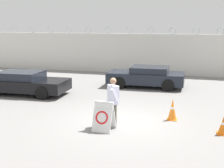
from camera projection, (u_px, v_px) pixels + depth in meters
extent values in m
plane|color=gray|center=(120.00, 122.00, 11.42)|extent=(90.00, 90.00, 0.00)
cube|color=silver|center=(161.00, 54.00, 21.65)|extent=(36.00, 0.30, 2.82)
torus|color=gray|center=(15.00, 30.00, 24.46)|extent=(0.47, 0.03, 0.47)
torus|color=gray|center=(32.00, 30.00, 24.05)|extent=(0.47, 0.03, 0.47)
torus|color=gray|center=(50.00, 30.00, 23.63)|extent=(0.47, 0.03, 0.47)
torus|color=gray|center=(69.00, 30.00, 23.21)|extent=(0.47, 0.03, 0.47)
torus|color=gray|center=(88.00, 30.00, 22.79)|extent=(0.47, 0.03, 0.47)
torus|color=gray|center=(108.00, 30.00, 22.38)|extent=(0.47, 0.03, 0.47)
torus|color=gray|center=(129.00, 30.00, 21.96)|extent=(0.47, 0.03, 0.47)
torus|color=gray|center=(150.00, 31.00, 21.54)|extent=(0.47, 0.03, 0.47)
torus|color=gray|center=(173.00, 31.00, 21.13)|extent=(0.47, 0.03, 0.47)
torus|color=gray|center=(196.00, 31.00, 20.71)|extent=(0.47, 0.03, 0.47)
torus|color=gray|center=(220.00, 31.00, 20.29)|extent=(0.47, 0.03, 0.47)
cube|color=white|center=(102.00, 118.00, 10.38)|extent=(0.68, 0.40, 0.97)
cube|color=white|center=(106.00, 115.00, 10.67)|extent=(0.68, 0.40, 0.97)
cube|color=white|center=(104.00, 102.00, 10.43)|extent=(0.70, 0.11, 0.05)
cube|color=white|center=(102.00, 118.00, 10.34)|extent=(0.57, 0.24, 0.53)
torus|color=red|center=(102.00, 118.00, 10.33)|extent=(0.46, 0.23, 0.44)
cylinder|color=#514C42|center=(112.00, 114.00, 11.00)|extent=(0.15, 0.15, 0.83)
cylinder|color=#514C42|center=(115.00, 115.00, 10.85)|extent=(0.15, 0.15, 0.83)
cube|color=silver|center=(113.00, 94.00, 10.78)|extent=(0.47, 0.45, 0.64)
sphere|color=#936B4C|center=(113.00, 81.00, 10.69)|extent=(0.22, 0.22, 0.22)
cylinder|color=silver|center=(109.00, 93.00, 11.00)|extent=(0.09, 0.09, 0.61)
cylinder|color=silver|center=(115.00, 97.00, 10.51)|extent=(0.29, 0.31, 0.59)
cube|color=orange|center=(172.00, 119.00, 11.73)|extent=(0.37, 0.37, 0.03)
cone|color=orange|center=(172.00, 109.00, 11.65)|extent=(0.31, 0.31, 0.77)
cylinder|color=white|center=(173.00, 108.00, 11.65)|extent=(0.16, 0.16, 0.11)
cube|color=orange|center=(223.00, 134.00, 10.21)|extent=(0.40, 0.40, 0.03)
cone|color=orange|center=(224.00, 124.00, 10.14)|extent=(0.34, 0.34, 0.62)
cylinder|color=white|center=(224.00, 123.00, 10.14)|extent=(0.17, 0.17, 0.09)
cylinder|color=black|center=(57.00, 86.00, 16.35)|extent=(0.65, 0.23, 0.65)
cylinder|color=black|center=(42.00, 93.00, 14.70)|extent=(0.65, 0.23, 0.65)
cylinder|color=black|center=(11.00, 83.00, 16.98)|extent=(0.65, 0.23, 0.65)
cube|color=black|center=(25.00, 84.00, 15.80)|extent=(4.44, 2.02, 0.56)
cube|color=black|center=(21.00, 75.00, 15.76)|extent=(2.16, 1.74, 0.38)
cylinder|color=black|center=(120.00, 83.00, 17.14)|extent=(0.66, 0.21, 0.65)
cylinder|color=black|center=(126.00, 78.00, 18.77)|extent=(0.66, 0.21, 0.65)
cylinder|color=black|center=(168.00, 85.00, 16.48)|extent=(0.66, 0.21, 0.65)
cylinder|color=black|center=(170.00, 80.00, 18.11)|extent=(0.66, 0.21, 0.65)
cube|color=black|center=(146.00, 78.00, 17.58)|extent=(4.27, 1.92, 0.60)
cube|color=black|center=(150.00, 70.00, 17.44)|extent=(2.07, 1.69, 0.33)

